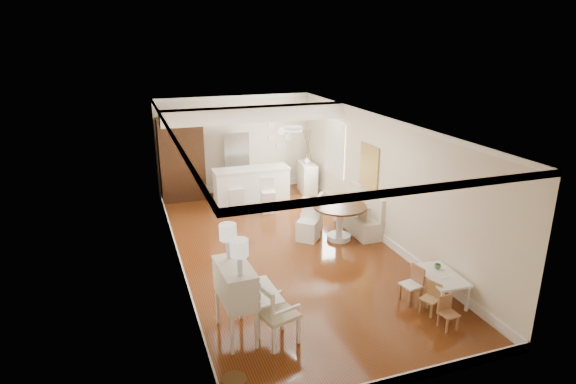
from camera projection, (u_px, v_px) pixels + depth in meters
room at (282, 158)px, 10.09m from camera, size 9.00×9.04×2.82m
secretary_bureau at (236, 301)px, 7.30m from camera, size 0.98×1.00×1.20m
gustavian_armchair at (278, 313)px, 7.20m from camera, size 0.70×0.70×0.99m
kids_table at (439, 287)px, 8.40m from camera, size 0.64×1.02×0.50m
kids_chair_a at (430, 299)px, 7.99m from camera, size 0.35×0.35×0.55m
kids_chair_b at (411, 284)px, 8.34m from camera, size 0.36×0.36×0.65m
kids_chair_c at (449, 313)px, 7.58m from camera, size 0.28×0.28×0.54m
banquette at (358, 211)px, 11.32m from camera, size 0.52×1.60×0.98m
dining_table at (339, 223)px, 10.85m from camera, size 1.37×1.37×0.81m
slip_chair_near at (308, 220)px, 10.81m from camera, size 0.64×0.64×0.94m
slip_chair_far at (312, 212)px, 11.35m from camera, size 0.62×0.62×0.91m
breakfast_counter at (252, 186)px, 13.06m from camera, size 2.05×0.65×1.03m
bar_stool_left at (236, 192)px, 12.71m from camera, size 0.41×0.41×0.96m
bar_stool_right at (268, 195)px, 12.53m from camera, size 0.41×0.41×0.90m
pantry_cabinet at (181, 160)px, 13.30m from camera, size 1.20×0.60×2.30m
fridge at (249, 163)px, 13.94m from camera, size 0.75×0.65×1.80m
sideboard at (307, 178)px, 14.12m from camera, size 0.53×0.97×0.88m
pencil_cup at (438, 266)px, 8.52m from camera, size 0.13×0.13×0.09m
branch_vase at (307, 160)px, 13.93m from camera, size 0.22×0.22×0.20m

